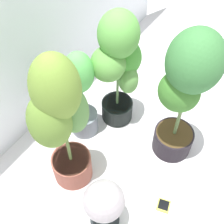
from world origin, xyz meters
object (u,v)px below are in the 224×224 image
at_px(potted_plant_front_right, 186,89).
at_px(potted_plant_back_left, 61,121).
at_px(hygrometer_box, 163,206).
at_px(floor_fan, 104,202).
at_px(potted_plant_back_center, 79,94).
at_px(potted_plant_back_right, 118,63).

bearing_deg(potted_plant_front_right, potted_plant_back_left, 141.12).
height_order(hygrometer_box, floor_fan, floor_fan).
bearing_deg(potted_plant_back_center, potted_plant_back_right, -29.44).
xyz_separation_m(potted_plant_front_right, potted_plant_back_right, (0.03, 0.47, -0.07)).
height_order(potted_plant_front_right, potted_plant_back_right, potted_plant_front_right).
relative_size(potted_plant_front_right, hygrometer_box, 10.33).
distance_m(potted_plant_back_center, hygrometer_box, 0.90).
height_order(potted_plant_back_right, hygrometer_box, potted_plant_back_right).
bearing_deg(potted_plant_back_left, potted_plant_back_right, 2.23).
xyz_separation_m(potted_plant_back_left, hygrometer_box, (0.14, -0.62, -0.59)).
height_order(potted_plant_back_center, hygrometer_box, potted_plant_back_center).
height_order(potted_plant_back_center, floor_fan, potted_plant_back_center).
distance_m(potted_plant_back_right, floor_fan, 0.86).
relative_size(potted_plant_back_center, potted_plant_back_left, 0.70).
relative_size(potted_plant_back_center, potted_plant_front_right, 0.73).
relative_size(potted_plant_back_center, floor_fan, 1.72).
distance_m(potted_plant_back_center, potted_plant_front_right, 0.69).
bearing_deg(floor_fan, hygrometer_box, -13.60).
bearing_deg(potted_plant_back_center, floor_fan, -131.75).
xyz_separation_m(potted_plant_back_center, hygrometer_box, (-0.19, -0.78, -0.39)).
xyz_separation_m(potted_plant_back_center, potted_plant_back_right, (0.25, -0.14, 0.15)).
bearing_deg(potted_plant_back_right, potted_plant_front_right, -93.43).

